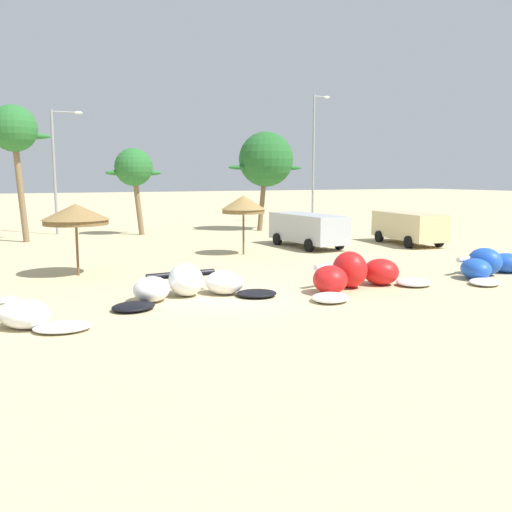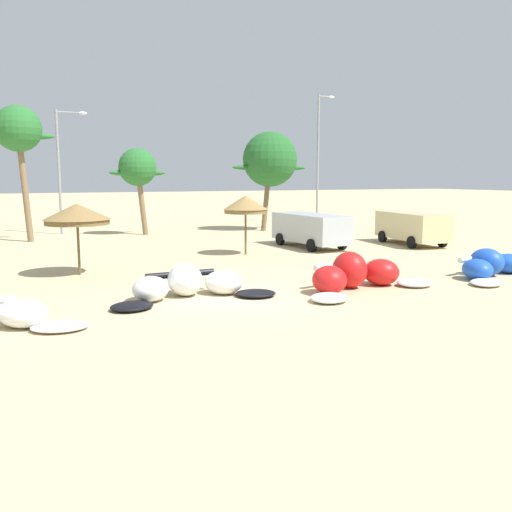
# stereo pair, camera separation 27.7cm
# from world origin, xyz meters

# --- Properties ---
(ground_plane) EXTENTS (260.00, 260.00, 0.00)m
(ground_plane) POSITION_xyz_m (0.00, 0.00, 0.00)
(ground_plane) COLOR #C6B284
(kite_left_of_center) EXTENTS (5.67, 2.59, 1.06)m
(kite_left_of_center) POSITION_xyz_m (-1.40, 0.69, 0.41)
(kite_left_of_center) COLOR black
(kite_left_of_center) RESTS_ON ground
(kite_center) EXTENTS (5.67, 3.16, 1.29)m
(kite_center) POSITION_xyz_m (4.28, -0.54, 0.49)
(kite_center) COLOR white
(kite_center) RESTS_ON ground
(kite_right_of_center) EXTENTS (5.38, 3.14, 1.08)m
(kite_right_of_center) POSITION_xyz_m (10.63, -0.74, 0.41)
(kite_right_of_center) COLOR white
(kite_right_of_center) RESTS_ON ground
(beach_umbrella_near_van) EXTENTS (2.61, 2.61, 2.84)m
(beach_umbrella_near_van) POSITION_xyz_m (-4.03, 6.48, 2.43)
(beach_umbrella_near_van) COLOR brown
(beach_umbrella_near_van) RESTS_ON ground
(beach_umbrella_middle) EXTENTS (2.23, 2.23, 2.97)m
(beach_umbrella_middle) POSITION_xyz_m (4.34, 9.02, 2.52)
(beach_umbrella_middle) COLOR brown
(beach_umbrella_middle) RESTS_ON ground
(parked_van) EXTENTS (2.69, 5.23, 1.84)m
(parked_van) POSITION_xyz_m (14.71, 8.82, 1.09)
(parked_van) COLOR beige
(parked_van) RESTS_ON ground
(parked_car_second) EXTENTS (2.34, 5.37, 1.84)m
(parked_car_second) POSITION_xyz_m (8.75, 10.25, 1.09)
(parked_car_second) COLOR #B2B7BC
(parked_car_second) RESTS_ON ground
(palm_left_of_gap) EXTENTS (4.07, 2.71, 8.05)m
(palm_left_of_gap) POSITION_xyz_m (-5.53, 19.66, 6.54)
(palm_left_of_gap) COLOR #7F6647
(palm_left_of_gap) RESTS_ON ground
(palm_center_left) EXTENTS (3.76, 2.51, 5.79)m
(palm_center_left) POSITION_xyz_m (1.70, 20.76, 4.44)
(palm_center_left) COLOR #7F6647
(palm_center_left) RESTS_ON ground
(palm_center_right) EXTENTS (5.93, 3.96, 7.13)m
(palm_center_right) POSITION_xyz_m (11.14, 19.97, 5.11)
(palm_center_right) COLOR brown
(palm_center_right) RESTS_ON ground
(lamppost_west) EXTENTS (2.10, 0.24, 8.33)m
(lamppost_west) POSITION_xyz_m (-2.81, 23.53, 4.73)
(lamppost_west) COLOR gray
(lamppost_west) RESTS_ON ground
(lamppost_west_center) EXTENTS (1.59, 0.24, 10.59)m
(lamppost_west_center) POSITION_xyz_m (17.49, 23.57, 5.82)
(lamppost_west_center) COLOR gray
(lamppost_west_center) RESTS_ON ground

